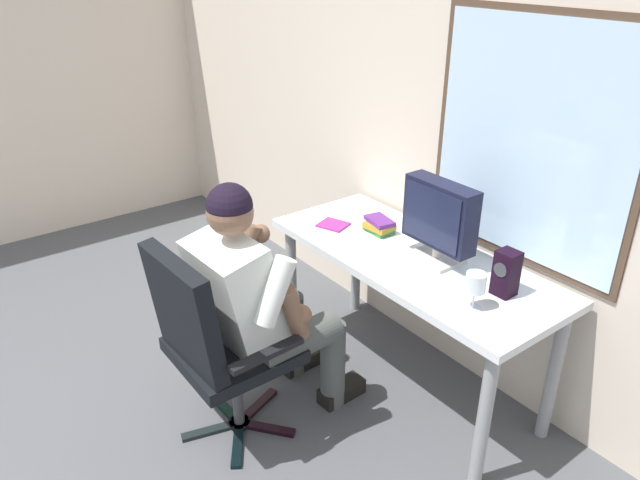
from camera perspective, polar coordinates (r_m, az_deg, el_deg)
wall_rear at (r=2.99m, az=12.09°, el=12.19°), size 5.62×0.08×2.66m
desk at (r=2.87m, az=8.67°, el=-3.10°), size 1.48×0.61×0.73m
office_chair at (r=2.59m, az=-10.33°, el=-9.12°), size 0.59×0.54×0.96m
person_seated at (r=2.65m, az=-5.70°, el=-5.72°), size 0.54×0.76×1.21m
crt_monitor at (r=2.72m, az=11.32°, el=2.16°), size 0.37×0.18×0.38m
wine_glass at (r=2.42m, az=14.61°, el=-4.14°), size 0.08×0.08×0.16m
desk_speaker at (r=2.56m, az=17.33°, el=-3.03°), size 0.09×0.09×0.20m
book_stack at (r=3.02m, az=5.68°, el=1.40°), size 0.17×0.13×0.07m
cd_case at (r=3.09m, az=1.27°, el=1.47°), size 0.18×0.17×0.01m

